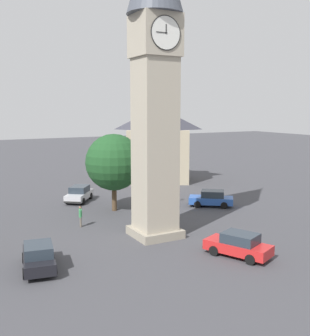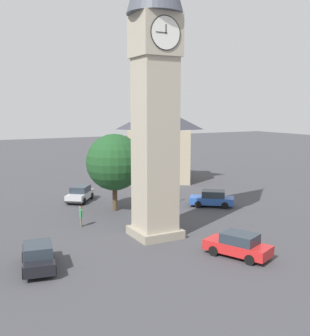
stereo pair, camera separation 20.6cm
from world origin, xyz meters
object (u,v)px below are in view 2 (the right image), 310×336
at_px(lamp_post, 159,175).
at_px(car_white_side, 80,194).
at_px(clock_tower, 155,51).
at_px(car_silver_kerb, 38,256).
at_px(pedestrian, 81,214).
at_px(building_shop_left, 159,144).
at_px(tree, 114,162).
at_px(car_blue_kerb, 238,245).
at_px(car_red_corner, 212,198).

bearing_deg(lamp_post, car_white_side, -47.67).
distance_m(clock_tower, lamp_post, 13.00).
relative_size(clock_tower, car_silver_kerb, 5.12).
relative_size(car_white_side, pedestrian, 2.55).
distance_m(pedestrian, building_shop_left, 21.71).
distance_m(car_white_side, tree, 6.48).
relative_size(clock_tower, car_white_side, 5.17).
bearing_deg(car_blue_kerb, tree, -80.89).
xyz_separation_m(building_shop_left, lamp_post, (6.91, 12.60, -1.62)).
xyz_separation_m(clock_tower, lamp_post, (-4.27, -7.22, -9.93)).
bearing_deg(tree, car_blue_kerb, 99.11).
height_order(car_silver_kerb, car_red_corner, same).
distance_m(car_red_corner, pedestrian, 13.03).
relative_size(pedestrian, building_shop_left, 0.17).
relative_size(car_white_side, lamp_post, 0.93).
bearing_deg(car_blue_kerb, building_shop_left, -108.27).
distance_m(clock_tower, car_silver_kerb, 15.33).
bearing_deg(clock_tower, car_blue_kerb, 113.09).
bearing_deg(building_shop_left, lamp_post, 61.26).
height_order(clock_tower, car_white_side, clock_tower).
bearing_deg(car_white_side, building_shop_left, -152.81).
height_order(car_blue_kerb, car_white_side, same).
relative_size(car_blue_kerb, building_shop_left, 0.44).
bearing_deg(car_blue_kerb, car_red_corner, -118.94).
relative_size(car_silver_kerb, pedestrian, 2.58).
relative_size(car_silver_kerb, lamp_post, 0.93).
bearing_deg(car_silver_kerb, tree, -130.97).
bearing_deg(car_silver_kerb, car_white_side, -115.64).
relative_size(car_blue_kerb, car_red_corner, 1.04).
bearing_deg(tree, pedestrian, 38.98).
bearing_deg(car_blue_kerb, car_silver_kerb, -18.80).
xyz_separation_m(car_blue_kerb, car_silver_kerb, (11.46, -3.90, 0.00)).
bearing_deg(building_shop_left, tree, 46.64).
height_order(car_red_corner, tree, tree).
height_order(car_blue_kerb, car_silver_kerb, same).
distance_m(car_blue_kerb, tree, 15.07).
relative_size(clock_tower, building_shop_left, 2.21).
bearing_deg(car_white_side, car_red_corner, 142.28).
distance_m(car_blue_kerb, car_silver_kerb, 12.10).
bearing_deg(car_silver_kerb, building_shop_left, -132.24).
height_order(car_red_corner, pedestrian, pedestrian).
xyz_separation_m(car_silver_kerb, tree, (-9.14, -10.53, 3.66)).
distance_m(car_blue_kerb, pedestrian, 12.79).
relative_size(car_red_corner, car_white_side, 0.99).
height_order(car_red_corner, building_shop_left, building_shop_left).
bearing_deg(lamp_post, car_silver_kerb, 35.79).
bearing_deg(tree, lamp_post, 164.85).
xyz_separation_m(tree, lamp_post, (-3.97, 1.08, -1.27)).
height_order(tree, building_shop_left, building_shop_left).
relative_size(car_silver_kerb, car_white_side, 1.01).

